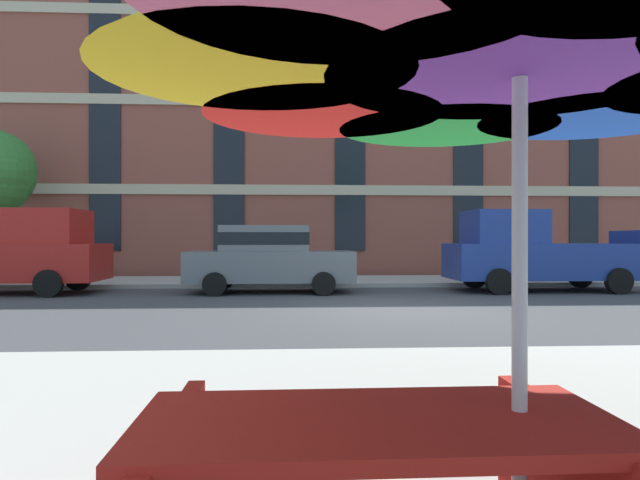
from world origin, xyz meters
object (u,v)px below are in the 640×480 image
pickup_red (11,254)px  patio_umbrella (520,23)px  pickup_blue (534,254)px  sedan_gray (269,257)px

pickup_red → patio_umbrella: size_ratio=1.56×
pickup_red → pickup_blue: same height
sedan_gray → patio_umbrella: patio_umbrella is taller
sedan_gray → pickup_blue: size_ratio=0.86×
pickup_blue → patio_umbrella: patio_umbrella is taller
sedan_gray → patio_umbrella: size_ratio=1.34×
pickup_blue → patio_umbrella: bearing=-114.5°
sedan_gray → pickup_blue: (7.24, 0.00, 0.08)m
pickup_blue → pickup_red: bearing=180.0°
pickup_blue → patio_umbrella: (-5.79, -12.70, 1.25)m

